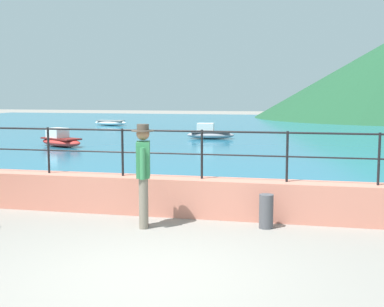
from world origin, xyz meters
TOP-DOWN VIEW (x-y plane):
  - ground_plane at (0.00, 0.00)m, footprint 120.00×120.00m
  - promenade_wall at (0.00, 3.20)m, footprint 20.00×0.56m
  - railing at (0.00, 3.20)m, footprint 18.44×0.04m
  - lake_water at (0.00, 25.84)m, footprint 64.00×44.32m
  - person_walking at (-0.80, 2.20)m, footprint 0.38×0.55m
  - bollard at (1.23, 2.60)m, footprint 0.24×0.24m
  - boat_2 at (-8.18, 13.65)m, footprint 2.45×1.87m
  - boat_3 at (-11.41, 27.35)m, footprint 2.35×1.04m
  - boat_5 at (-2.77, 18.57)m, footprint 2.38×1.15m

SIDE VIEW (x-z plane):
  - ground_plane at x=0.00m, z-range 0.00..0.00m
  - lake_water at x=0.00m, z-range 0.00..0.06m
  - boat_3 at x=-11.41m, z-range 0.08..0.44m
  - bollard at x=1.23m, z-range 0.00..0.57m
  - boat_2 at x=-8.18m, z-range -0.05..0.71m
  - boat_5 at x=-2.77m, z-range -0.05..0.71m
  - promenade_wall at x=0.00m, z-range 0.00..0.70m
  - person_walking at x=-0.80m, z-range 0.10..1.85m
  - railing at x=0.00m, z-range 0.86..1.76m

